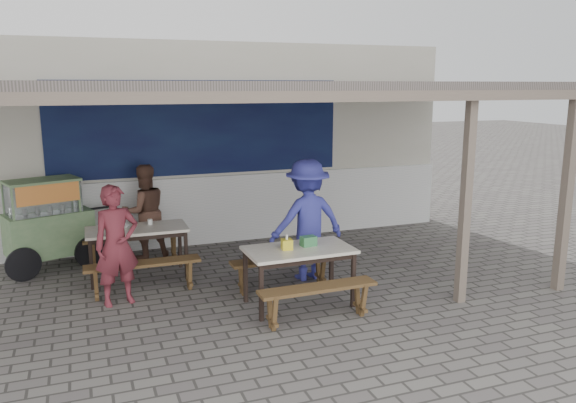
% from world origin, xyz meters
% --- Properties ---
extents(ground, '(60.00, 60.00, 0.00)m').
position_xyz_m(ground, '(0.00, 0.00, 0.00)').
color(ground, '#5F5B56').
rests_on(ground, ground).
extents(back_wall, '(9.00, 1.28, 3.50)m').
position_xyz_m(back_wall, '(-0.00, 3.58, 1.72)').
color(back_wall, beige).
rests_on(back_wall, ground).
extents(warung_roof, '(9.00, 4.21, 2.81)m').
position_xyz_m(warung_roof, '(0.02, 0.90, 2.71)').
color(warung_roof, '#615753').
rests_on(warung_roof, ground).
extents(table_left, '(1.43, 0.70, 0.75)m').
position_xyz_m(table_left, '(-1.47, 1.51, 0.67)').
color(table_left, silver).
rests_on(table_left, ground).
extents(bench_left_street, '(1.52, 0.29, 0.45)m').
position_xyz_m(bench_left_street, '(-1.48, 0.80, 0.34)').
color(bench_left_street, brown).
rests_on(bench_left_street, ground).
extents(bench_left_wall, '(1.52, 0.29, 0.45)m').
position_xyz_m(bench_left_wall, '(-1.46, 2.22, 0.34)').
color(bench_left_wall, brown).
rests_on(bench_left_wall, ground).
extents(table_right, '(1.36, 0.78, 0.75)m').
position_xyz_m(table_right, '(0.35, -0.26, 0.67)').
color(table_right, silver).
rests_on(table_right, ground).
extents(bench_right_street, '(1.45, 0.30, 0.45)m').
position_xyz_m(bench_right_street, '(0.35, -0.85, 0.34)').
color(bench_right_street, brown).
rests_on(bench_right_street, ground).
extents(bench_right_wall, '(1.45, 0.30, 0.45)m').
position_xyz_m(bench_right_wall, '(0.34, 0.33, 0.34)').
color(bench_right_wall, brown).
rests_on(bench_right_wall, ground).
extents(vendor_cart, '(1.64, 1.07, 1.40)m').
position_xyz_m(vendor_cart, '(-2.69, 2.38, 0.76)').
color(vendor_cart, '#769563').
rests_on(vendor_cart, ground).
extents(patron_street_side, '(0.64, 0.49, 1.55)m').
position_xyz_m(patron_street_side, '(-1.81, 0.58, 0.78)').
color(patron_street_side, maroon).
rests_on(patron_street_side, ground).
extents(patron_wall_side, '(0.84, 0.71, 1.53)m').
position_xyz_m(patron_wall_side, '(-1.25, 2.48, 0.77)').
color(patron_wall_side, brown).
rests_on(patron_wall_side, ground).
extents(patron_right_table, '(1.17, 0.72, 1.75)m').
position_xyz_m(patron_right_table, '(0.83, 0.64, 0.87)').
color(patron_right_table, '#35389D').
rests_on(patron_right_table, ground).
extents(tissue_box, '(0.14, 0.14, 0.13)m').
position_xyz_m(tissue_box, '(0.19, -0.25, 0.81)').
color(tissue_box, yellow).
rests_on(tissue_box, table_right).
extents(donation_box, '(0.20, 0.15, 0.13)m').
position_xyz_m(donation_box, '(0.50, -0.20, 0.81)').
color(donation_box, '#357947').
rests_on(donation_box, table_right).
extents(condiment_jar, '(0.07, 0.07, 0.08)m').
position_xyz_m(condiment_jar, '(-1.26, 1.66, 0.79)').
color(condiment_jar, silver).
rests_on(condiment_jar, table_left).
extents(condiment_bowl, '(0.27, 0.27, 0.05)m').
position_xyz_m(condiment_bowl, '(-1.67, 1.57, 0.78)').
color(condiment_bowl, white).
rests_on(condiment_bowl, table_left).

